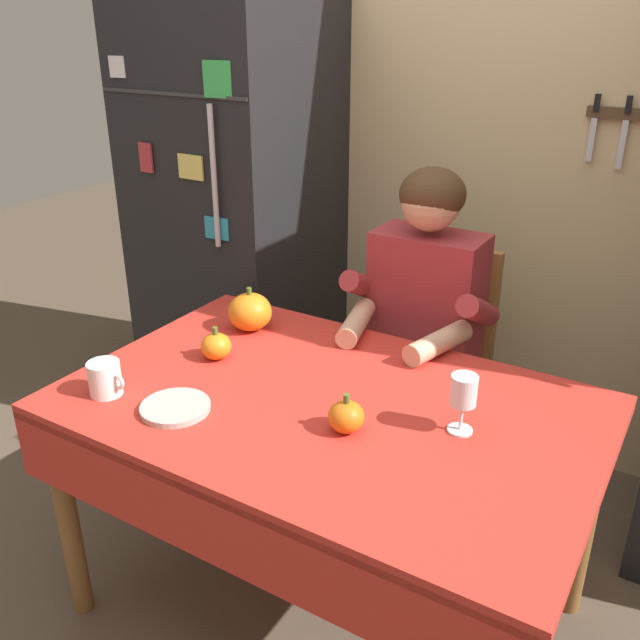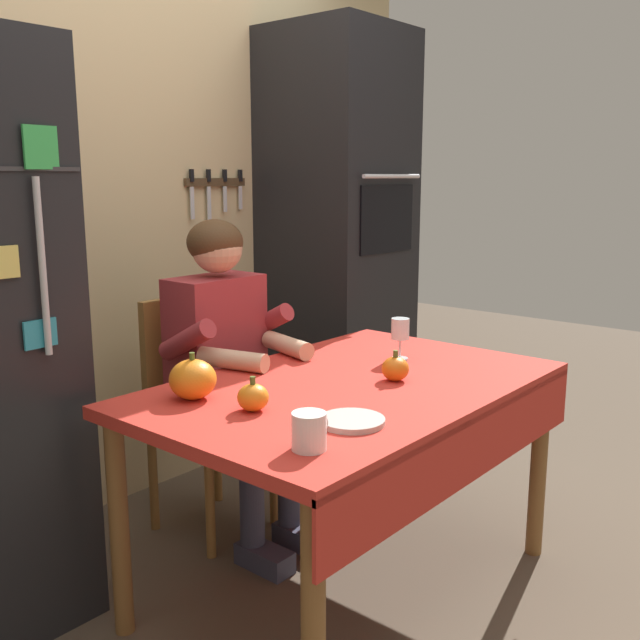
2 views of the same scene
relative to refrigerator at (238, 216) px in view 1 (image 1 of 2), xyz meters
The scene contains 12 objects.
ground_plane 1.62m from the refrigerator, 45.29° to the right, with size 10.00×10.00×0.00m, color brown.
back_wall_assembly 1.15m from the refrigerator, 21.31° to the left, with size 3.70×0.13×2.60m.
refrigerator is the anchor object (origin of this frame).
dining_table 1.32m from the refrigerator, 42.91° to the right, with size 1.40×0.90×0.74m.
chair_behind_person 1.03m from the refrigerator, ahead, with size 0.40×0.40×0.93m.
seated_person 1.01m from the refrigerator, 16.34° to the right, with size 0.47×0.55×1.25m.
coffee_mug 1.22m from the refrigerator, 69.55° to the right, with size 0.11×0.09×0.09m.
wine_glass 1.54m from the refrigerator, 32.08° to the right, with size 0.07×0.07×0.15m.
pumpkin_large 1.44m from the refrigerator, 42.13° to the right, with size 0.09×0.09×0.10m.
pumpkin_medium 0.79m from the refrigerator, 49.97° to the right, with size 0.14×0.14×0.14m.
pumpkin_small 0.99m from the refrigerator, 56.51° to the right, with size 0.09×0.09×0.10m.
serving_tray 1.29m from the refrigerator, 60.00° to the right, with size 0.18×0.18×0.02m, color #B7B2A8.
Camera 1 is at (0.80, -1.25, 1.68)m, focal length 38.42 mm.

